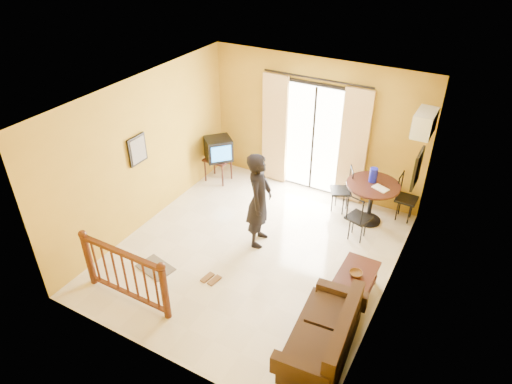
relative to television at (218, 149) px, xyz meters
The scene contains 19 objects.
ground 2.70m from the television, 43.72° to the right, with size 5.00×5.00×0.00m, color beige.
room_shell 2.74m from the television, 43.72° to the right, with size 5.00×5.00×5.00m.
balcony_door 2.02m from the television, 19.12° to the left, with size 2.25×0.14×2.46m.
tv_table 0.32m from the television, behind, with size 0.53×0.44×0.54m.
television is the anchor object (origin of this frame).
picture_left 2.16m from the television, 99.98° to the right, with size 0.05×0.42×0.52m.
dining_table 3.32m from the television, ahead, with size 0.99×0.99×0.82m.
water_jug 3.28m from the television, ahead, with size 0.15×0.15×0.27m, color #1215A9.
serving_tray 3.48m from the television, ahead, with size 0.28×0.18×0.02m, color beige.
dining_chairs 3.38m from the television, ahead, with size 1.67×1.47×0.95m.
air_conditioner 4.19m from the television, ahead, with size 0.31×0.60×0.40m.
botanical_print 4.20m from the television, ahead, with size 0.05×0.50×0.60m.
coffee_table 4.22m from the television, 27.63° to the right, with size 0.53×0.96×0.42m.
bowl 4.21m from the television, 27.69° to the right, with size 0.20×0.20×0.06m, color brown.
sofa 4.89m from the television, 40.22° to the right, with size 0.86×1.66×0.77m.
standing_person 2.31m from the television, 39.37° to the right, with size 0.64×0.42×1.77m, color black.
stair_balustrade 3.76m from the television, 78.99° to the right, with size 1.63×0.13×1.04m.
doormat 3.11m from the television, 78.14° to the right, with size 0.60×0.40×0.02m, color #595247.
sandals 3.25m from the television, 59.83° to the right, with size 0.27×0.26×0.03m.
Camera 1 is at (3.03, -5.39, 5.17)m, focal length 32.00 mm.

